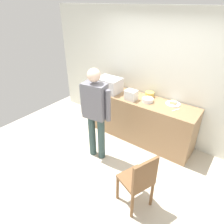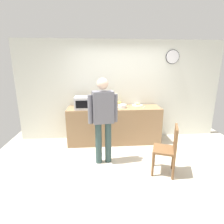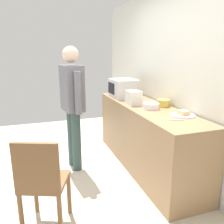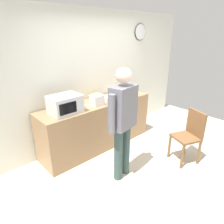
# 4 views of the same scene
# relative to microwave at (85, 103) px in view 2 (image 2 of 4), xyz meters

# --- Properties ---
(ground_plane) EXTENTS (6.00, 6.00, 0.00)m
(ground_plane) POSITION_rel_microwave_xyz_m (0.93, -1.15, -1.08)
(ground_plane) COLOR beige
(back_wall) EXTENTS (5.40, 0.13, 2.60)m
(back_wall) POSITION_rel_microwave_xyz_m (0.93, 0.45, 0.22)
(back_wall) COLOR silver
(back_wall) RESTS_ON ground_plane
(kitchen_counter) EXTENTS (2.35, 0.62, 0.93)m
(kitchen_counter) POSITION_rel_microwave_xyz_m (0.72, 0.07, -0.62)
(kitchen_counter) COLOR #93704C
(kitchen_counter) RESTS_ON ground_plane
(microwave) EXTENTS (0.50, 0.39, 0.30)m
(microwave) POSITION_rel_microwave_xyz_m (0.00, 0.00, 0.00)
(microwave) COLOR silver
(microwave) RESTS_ON kitchen_counter
(sandwich_plate) EXTENTS (0.28, 0.28, 0.07)m
(sandwich_plate) POSITION_rel_microwave_xyz_m (1.35, 0.24, -0.13)
(sandwich_plate) COLOR white
(sandwich_plate) RESTS_ON kitchen_counter
(salad_bowl) EXTENTS (0.18, 0.18, 0.10)m
(salad_bowl) POSITION_rel_microwave_xyz_m (0.84, 0.27, -0.10)
(salad_bowl) COLOR gold
(salad_bowl) RESTS_ON kitchen_counter
(cereal_bowl) EXTENTS (0.22, 0.22, 0.08)m
(cereal_bowl) POSITION_rel_microwave_xyz_m (0.91, 0.04, -0.11)
(cereal_bowl) COLOR white
(cereal_bowl) RESTS_ON kitchen_counter
(toaster) EXTENTS (0.22, 0.18, 0.20)m
(toaster) POSITION_rel_microwave_xyz_m (0.60, -0.07, -0.05)
(toaster) COLOR silver
(toaster) RESTS_ON kitchen_counter
(fork_utensil) EXTENTS (0.14, 0.13, 0.01)m
(fork_utensil) POSITION_rel_microwave_xyz_m (0.47, 0.08, -0.15)
(fork_utensil) COLOR silver
(fork_utensil) RESTS_ON kitchen_counter
(spoon_utensil) EXTENTS (0.10, 0.16, 0.01)m
(spoon_utensil) POSITION_rel_microwave_xyz_m (1.48, 0.05, -0.15)
(spoon_utensil) COLOR silver
(spoon_utensil) RESTS_ON kitchen_counter
(person_standing) EXTENTS (0.58, 0.30, 1.75)m
(person_standing) POSITION_rel_microwave_xyz_m (0.41, -0.92, -0.06)
(person_standing) COLOR #304847
(person_standing) RESTS_ON ground_plane
(wooden_chair) EXTENTS (0.52, 0.52, 0.94)m
(wooden_chair) POSITION_rel_microwave_xyz_m (1.58, -1.41, -0.56)
(wooden_chair) COLOR brown
(wooden_chair) RESTS_ON ground_plane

